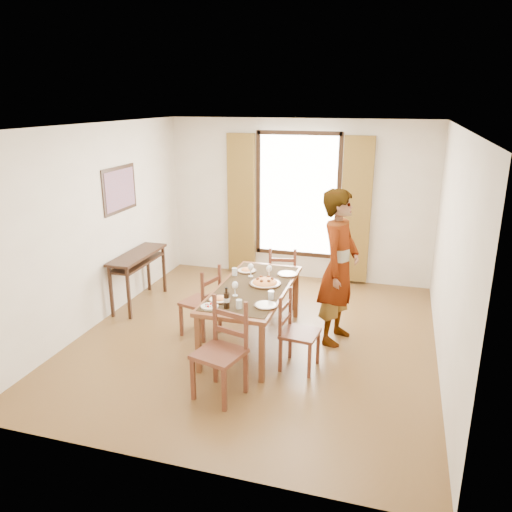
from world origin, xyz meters
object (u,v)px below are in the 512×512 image
(pasta_platter, at_px, (265,281))
(man, at_px, (339,267))
(dining_table, at_px, (253,291))
(console_table, at_px, (138,261))

(pasta_platter, bearing_deg, man, 15.55)
(man, bearing_deg, pasta_platter, 117.40)
(dining_table, distance_m, man, 1.12)
(dining_table, height_order, man, man)
(pasta_platter, bearing_deg, dining_table, -138.39)
(console_table, xyz_separation_m, pasta_platter, (2.14, -0.60, 0.12))
(console_table, height_order, dining_table, console_table)
(console_table, bearing_deg, dining_table, -19.53)
(console_table, height_order, pasta_platter, pasta_platter)
(man, bearing_deg, console_table, 95.16)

